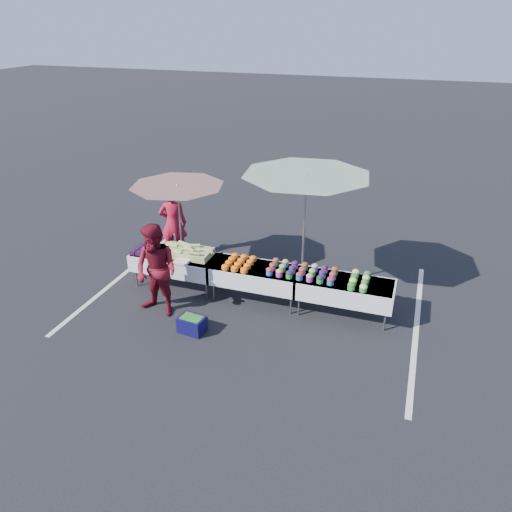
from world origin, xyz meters
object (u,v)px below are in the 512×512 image
(table_left, at_px, (176,262))
(table_center, at_px, (256,274))
(table_right, at_px, (345,289))
(vendor, at_px, (173,224))
(customer, at_px, (157,271))
(umbrella_right, at_px, (306,185))
(umbrella_left, at_px, (178,193))
(storage_bin, at_px, (192,324))

(table_left, xyz_separation_m, table_center, (1.80, 0.00, 0.00))
(table_right, bearing_deg, vendor, 163.70)
(table_right, xyz_separation_m, customer, (-3.43, -1.08, 0.34))
(table_right, distance_m, umbrella_right, 2.13)
(umbrella_left, relative_size, storage_bin, 4.52)
(table_right, height_order, umbrella_left, umbrella_left)
(table_center, distance_m, umbrella_right, 2.04)
(table_left, relative_size, table_right, 1.00)
(table_center, height_order, umbrella_left, umbrella_left)
(table_left, bearing_deg, vendor, 118.79)
(table_center, relative_size, customer, 1.00)
(table_right, relative_size, umbrella_left, 0.80)
(table_right, xyz_separation_m, vendor, (-4.29, 1.25, 0.29))
(table_left, xyz_separation_m, umbrella_right, (2.60, 0.64, 1.77))
(customer, relative_size, umbrella_left, 0.80)
(vendor, distance_m, umbrella_left, 1.27)
(umbrella_right, xyz_separation_m, storage_bin, (-1.55, -2.11, -2.19))
(table_left, height_order, vendor, vendor)
(customer, height_order, umbrella_right, umbrella_right)
(table_right, bearing_deg, umbrella_right, 147.43)
(table_center, xyz_separation_m, storage_bin, (-0.75, -1.47, -0.42))
(customer, distance_m, umbrella_right, 3.30)
(table_left, relative_size, umbrella_left, 0.80)
(umbrella_right, bearing_deg, vendor, 169.40)
(umbrella_left, bearing_deg, table_left, -74.10)
(customer, height_order, storage_bin, customer)
(table_center, height_order, umbrella_right, umbrella_right)
(table_center, bearing_deg, table_left, 180.00)
(table_right, relative_size, storage_bin, 3.63)
(table_left, relative_size, customer, 1.00)
(table_left, distance_m, customer, 1.14)
(storage_bin, bearing_deg, customer, 162.84)
(table_left, height_order, customer, customer)
(umbrella_left, height_order, umbrella_right, umbrella_right)
(table_right, xyz_separation_m, umbrella_left, (-3.79, 0.65, 1.30))
(customer, relative_size, storage_bin, 3.63)
(table_left, xyz_separation_m, umbrella_left, (-0.19, 0.65, 1.30))
(umbrella_left, bearing_deg, storage_bin, -59.83)
(table_center, relative_size, storage_bin, 3.63)
(table_left, height_order, table_right, same)
(table_right, distance_m, storage_bin, 2.98)
(customer, xyz_separation_m, umbrella_left, (-0.35, 1.73, 0.95))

